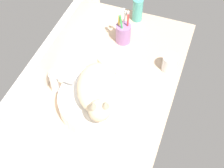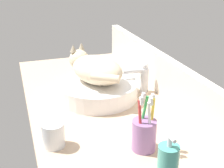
% 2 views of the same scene
% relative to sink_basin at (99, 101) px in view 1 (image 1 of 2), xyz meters
% --- Properties ---
extents(ground_plane, '(1.25, 0.59, 0.04)m').
position_rel_sink_basin_xyz_m(ground_plane, '(0.04, 0.00, -0.06)').
color(ground_plane, tan).
extents(backsplash_panel, '(1.25, 0.04, 0.17)m').
position_rel_sink_basin_xyz_m(backsplash_panel, '(0.04, 0.28, 0.05)').
color(backsplash_panel, silver).
rests_on(backsplash_panel, ground_plane).
extents(sink_basin, '(0.34, 0.34, 0.07)m').
position_rel_sink_basin_xyz_m(sink_basin, '(0.00, 0.00, 0.00)').
color(sink_basin, white).
rests_on(sink_basin, ground_plane).
extents(cat, '(0.31, 0.26, 0.14)m').
position_rel_sink_basin_xyz_m(cat, '(-0.01, -0.01, 0.09)').
color(cat, beige).
rests_on(cat, sink_basin).
extents(faucet, '(0.04, 0.12, 0.14)m').
position_rel_sink_basin_xyz_m(faucet, '(0.01, 0.20, 0.04)').
color(faucet, silver).
rests_on(faucet, ground_plane).
extents(soap_dispenser, '(0.06, 0.06, 0.16)m').
position_rel_sink_basin_xyz_m(soap_dispenser, '(0.60, 0.02, 0.03)').
color(soap_dispenser, teal).
rests_on(soap_dispenser, ground_plane).
extents(toothbrush_cup, '(0.08, 0.08, 0.19)m').
position_rel_sink_basin_xyz_m(toothbrush_cup, '(0.41, 0.04, 0.02)').
color(toothbrush_cup, '#996BA8').
rests_on(toothbrush_cup, ground_plane).
extents(water_glass, '(0.07, 0.07, 0.08)m').
position_rel_sink_basin_xyz_m(water_glass, '(0.31, -0.23, 0.00)').
color(water_glass, white).
rests_on(water_glass, ground_plane).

